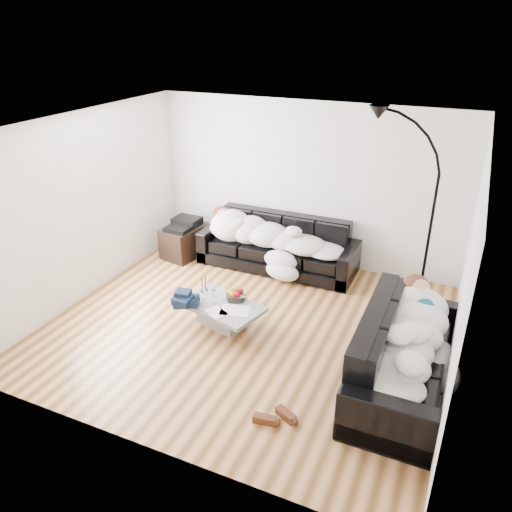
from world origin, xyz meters
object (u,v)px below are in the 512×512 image
at_px(stereo, 184,223).
at_px(sleeper_right, 408,336).
at_px(candle_right, 205,283).
at_px(floor_lamp, 430,230).
at_px(sofa_right, 405,352).
at_px(av_cabinet, 185,241).
at_px(wine_glass_a, 214,292).
at_px(wine_glass_c, 215,297).
at_px(coffee_table, 222,314).
at_px(sofa_back, 278,244).
at_px(fruit_bowl, 236,294).
at_px(shoes, 274,417).
at_px(wine_glass_b, 203,293).
at_px(sleeper_back, 277,232).
at_px(candle_left, 202,285).

bearing_deg(stereo, sleeper_right, -23.90).
distance_m(candle_right, floor_lamp, 3.06).
height_order(sofa_right, av_cabinet, sofa_right).
relative_size(wine_glass_a, wine_glass_c, 0.99).
relative_size(sleeper_right, coffee_table, 1.73).
relative_size(sofa_back, wine_glass_c, 14.85).
bearing_deg(wine_glass_a, fruit_bowl, 13.06).
bearing_deg(wine_glass_a, sofa_right, -8.62).
relative_size(wine_glass_a, shoes, 0.42).
distance_m(wine_glass_a, wine_glass_b, 0.16).
distance_m(sofa_right, wine_glass_a, 2.58).
relative_size(wine_glass_b, candle_right, 0.89).
bearing_deg(sofa_right, sleeper_right, 0.00).
relative_size(sofa_right, candle_right, 10.24).
bearing_deg(coffee_table, sleeper_back, 88.67).
distance_m(coffee_table, fruit_bowl, 0.33).
bearing_deg(floor_lamp, sleeper_right, -109.10).
bearing_deg(candle_left, sofa_right, -9.31).
xyz_separation_m(wine_glass_a, floor_lamp, (2.49, 1.36, 0.79)).
distance_m(sofa_back, coffee_table, 1.89).
height_order(coffee_table, candle_left, candle_left).
height_order(wine_glass_c, av_cabinet, av_cabinet).
height_order(sleeper_back, candle_right, sleeper_back).
distance_m(wine_glass_b, stereo, 2.11).
distance_m(sleeper_right, wine_glass_b, 2.67).
bearing_deg(sofa_right, candle_right, 79.46).
relative_size(wine_glass_b, shoes, 0.47).
xyz_separation_m(sofa_right, av_cabinet, (-3.94, 1.93, -0.18)).
xyz_separation_m(coffee_table, wine_glass_b, (-0.27, -0.00, 0.25)).
bearing_deg(sofa_back, fruit_bowl, -87.25).
bearing_deg(coffee_table, fruit_bowl, 56.26).
height_order(coffee_table, candle_right, candle_right).
relative_size(coffee_table, candle_left, 5.07).
relative_size(coffee_table, wine_glass_b, 5.69).
relative_size(sofa_back, candle_left, 11.86).
height_order(fruit_bowl, candle_left, candle_left).
xyz_separation_m(sofa_back, wine_glass_b, (-0.31, -1.87, -0.00)).
distance_m(coffee_table, wine_glass_a, 0.32).
xyz_separation_m(wine_glass_b, candle_left, (-0.11, 0.18, 0.01)).
distance_m(sofa_back, av_cabinet, 1.63).
xyz_separation_m(fruit_bowl, wine_glass_b, (-0.40, -0.18, 0.01)).
bearing_deg(candle_right, av_cabinet, 130.07).
bearing_deg(coffee_table, sleeper_right, -6.47).
height_order(av_cabinet, floor_lamp, floor_lamp).
bearing_deg(floor_lamp, candle_right, -176.14).
relative_size(av_cabinet, floor_lamp, 0.32).
distance_m(wine_glass_c, candle_right, 0.38).
xyz_separation_m(fruit_bowl, stereo, (-1.69, 1.48, 0.19)).
relative_size(wine_glass_c, stereo, 0.39).
xyz_separation_m(shoes, av_cabinet, (-2.86, 3.00, 0.22)).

